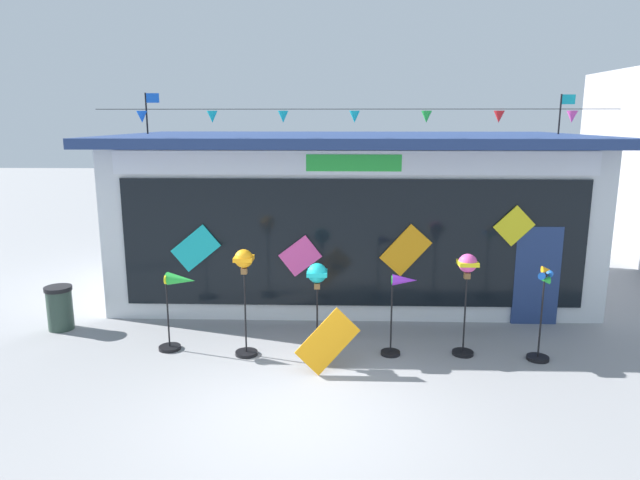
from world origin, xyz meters
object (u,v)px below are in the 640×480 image
(wind_spinner_center_left, at_px, (317,282))
(wind_spinner_right, at_px, (467,280))
(wind_spinner_center_right, at_px, (400,302))
(kite_shop_building, at_px, (350,211))
(wind_spinner_far_right, at_px, (542,315))
(wind_spinner_far_left, at_px, (178,297))
(display_kite_on_ground, at_px, (328,341))
(trash_bin, at_px, (60,308))
(wind_spinner_left, at_px, (244,278))

(wind_spinner_center_left, height_order, wind_spinner_right, wind_spinner_right)
(wind_spinner_center_right, relative_size, wind_spinner_right, 0.80)
(kite_shop_building, height_order, wind_spinner_far_right, kite_shop_building)
(wind_spinner_far_left, distance_m, wind_spinner_right, 5.04)
(wind_spinner_center_right, bearing_deg, kite_shop_building, 100.38)
(wind_spinner_far_left, distance_m, display_kite_on_ground, 2.83)
(wind_spinner_far_left, relative_size, display_kite_on_ground, 1.42)
(kite_shop_building, bearing_deg, display_kite_on_ground, -95.28)
(wind_spinner_right, xyz_separation_m, wind_spinner_far_right, (1.24, -0.20, -0.56))
(wind_spinner_right, relative_size, trash_bin, 2.09)
(kite_shop_building, distance_m, wind_spinner_center_left, 4.27)
(wind_spinner_far_left, xyz_separation_m, wind_spinner_left, (1.22, -0.20, 0.41))
(wind_spinner_far_left, relative_size, wind_spinner_right, 0.78)
(kite_shop_building, xyz_separation_m, wind_spinner_right, (1.91, -4.17, -0.51))
(kite_shop_building, bearing_deg, wind_spinner_far_right, -54.21)
(wind_spinner_far_right, xyz_separation_m, display_kite_on_ground, (-3.61, -0.58, -0.27))
(wind_spinner_center_left, relative_size, wind_spinner_center_right, 1.12)
(display_kite_on_ground, bearing_deg, wind_spinner_center_right, 31.23)
(wind_spinner_center_right, relative_size, trash_bin, 1.68)
(wind_spinner_center_right, bearing_deg, trash_bin, 170.83)
(wind_spinner_right, distance_m, wind_spinner_far_right, 1.38)
(display_kite_on_ground, bearing_deg, kite_shop_building, 84.72)
(display_kite_on_ground, bearing_deg, wind_spinner_far_right, 9.17)
(wind_spinner_right, xyz_separation_m, trash_bin, (-7.65, 1.01, -0.93))
(wind_spinner_left, height_order, trash_bin, wind_spinner_left)
(kite_shop_building, xyz_separation_m, display_kite_on_ground, (-0.46, -4.96, -1.34))
(kite_shop_building, xyz_separation_m, trash_bin, (-5.74, -3.16, -1.43))
(wind_spinner_far_left, xyz_separation_m, trash_bin, (-2.62, 0.93, -0.55))
(trash_bin, bearing_deg, wind_spinner_far_left, -19.64)
(wind_spinner_center_left, distance_m, wind_spinner_center_right, 1.47)
(wind_spinner_right, height_order, wind_spinner_far_right, wind_spinner_right)
(kite_shop_building, distance_m, wind_spinner_right, 4.61)
(wind_spinner_center_right, distance_m, trash_bin, 6.61)
(wind_spinner_right, bearing_deg, wind_spinner_center_left, -179.64)
(wind_spinner_center_left, distance_m, trash_bin, 5.26)
(wind_spinner_center_left, xyz_separation_m, trash_bin, (-5.08, 1.03, -0.87))
(wind_spinner_center_left, bearing_deg, trash_bin, 168.60)
(kite_shop_building, xyz_separation_m, wind_spinner_far_left, (-3.12, -4.09, -0.88))
(kite_shop_building, bearing_deg, wind_spinner_far_left, -127.28)
(wind_spinner_right, height_order, trash_bin, wind_spinner_right)
(wind_spinner_center_left, xyz_separation_m, wind_spinner_right, (2.56, 0.02, 0.06))
(wind_spinner_right, bearing_deg, wind_spinner_far_right, -9.30)
(wind_spinner_left, relative_size, trash_bin, 2.19)
(wind_spinner_center_left, height_order, wind_spinner_far_right, wind_spinner_far_right)
(wind_spinner_center_right, distance_m, display_kite_on_ground, 1.50)
(wind_spinner_right, distance_m, display_kite_on_ground, 2.63)
(trash_bin, height_order, display_kite_on_ground, display_kite_on_ground)
(wind_spinner_far_left, bearing_deg, kite_shop_building, 52.72)
(wind_spinner_far_left, relative_size, wind_spinner_center_right, 0.97)
(wind_spinner_center_right, height_order, trash_bin, wind_spinner_center_right)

